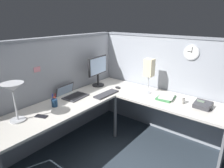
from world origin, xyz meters
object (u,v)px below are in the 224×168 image
object	(u,v)px
monitor	(98,69)
laptop	(71,94)
keyboard	(106,94)
office_phone	(203,105)
desk_lamp_paper	(149,69)
pen_cup	(54,103)
coffee_mug	(181,100)
cell_phone	(41,116)
wall_clock	(191,52)
desk_lamp_dome	(13,90)
book_stack	(166,97)
computer_mouse	(118,87)

from	to	relation	value
monitor	laptop	size ratio (longest dim) A/B	1.23
keyboard	office_phone	bearing A→B (deg)	-70.83
office_phone	desk_lamp_paper	world-z (taller)	desk_lamp_paper
pen_cup	coffee_mug	xyz separation A→B (m)	(1.11, -1.27, -0.00)
cell_phone	wall_clock	world-z (taller)	wall_clock
desk_lamp_dome	book_stack	size ratio (longest dim) A/B	1.46
monitor	office_phone	distance (m)	1.67
desk_lamp_dome	cell_phone	distance (m)	0.44
pen_cup	cell_phone	size ratio (longest dim) A/B	1.25
office_phone	coffee_mug	xyz separation A→B (m)	(-0.03, 0.27, 0.01)
pen_cup	wall_clock	size ratio (longest dim) A/B	0.82
laptop	computer_mouse	bearing A→B (deg)	-27.96
cell_phone	desk_lamp_paper	size ratio (longest dim) A/B	0.27
desk_lamp_paper	wall_clock	world-z (taller)	wall_clock
desk_lamp_paper	coffee_mug	size ratio (longest dim) A/B	5.52
pen_cup	cell_phone	distance (m)	0.30
computer_mouse	coffee_mug	bearing A→B (deg)	-86.82
monitor	pen_cup	xyz separation A→B (m)	(-0.97, -0.11, -0.24)
computer_mouse	book_stack	world-z (taller)	book_stack
monitor	computer_mouse	size ratio (longest dim) A/B	4.81
computer_mouse	coffee_mug	world-z (taller)	coffee_mug
computer_mouse	cell_phone	xyz separation A→B (m)	(-1.33, 0.13, -0.01)
monitor	office_phone	xyz separation A→B (m)	(0.18, -1.65, -0.26)
desk_lamp_dome	computer_mouse	bearing A→B (deg)	-9.50
book_stack	cell_phone	bearing A→B (deg)	146.99
keyboard	cell_phone	xyz separation A→B (m)	(-1.00, 0.16, -0.01)
book_stack	wall_clock	xyz separation A→B (m)	(0.32, -0.18, 0.62)
computer_mouse	coffee_mug	xyz separation A→B (m)	(0.06, -1.02, 0.03)
monitor	book_stack	distance (m)	1.19
monitor	computer_mouse	bearing A→B (deg)	-76.01
laptop	cell_phone	size ratio (longest dim) A/B	2.82
desk_lamp_dome	book_stack	bearing A→B (deg)	-32.63
cell_phone	wall_clock	bearing A→B (deg)	-56.12
cell_phone	book_stack	size ratio (longest dim) A/B	0.47
wall_clock	monitor	bearing A→B (deg)	110.99
pen_cup	desk_lamp_paper	xyz separation A→B (m)	(1.18, -0.72, 0.33)
desk_lamp_paper	cell_phone	bearing A→B (deg)	157.15
coffee_mug	computer_mouse	bearing A→B (deg)	93.18
desk_lamp_dome	office_phone	distance (m)	2.28
computer_mouse	monitor	bearing A→B (deg)	103.99
computer_mouse	cell_phone	world-z (taller)	computer_mouse
desk_lamp_paper	pen_cup	bearing A→B (deg)	148.56
wall_clock	office_phone	bearing A→B (deg)	-135.37
laptop	desk_lamp_dome	size ratio (longest dim) A/B	0.91
laptop	office_phone	world-z (taller)	laptop
monitor	pen_cup	world-z (taller)	monitor
desk_lamp_dome	monitor	bearing A→B (deg)	3.65
keyboard	book_stack	distance (m)	0.87
desk_lamp_dome	keyboard	bearing A→B (deg)	-13.19
office_phone	keyboard	bearing A→B (deg)	108.20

